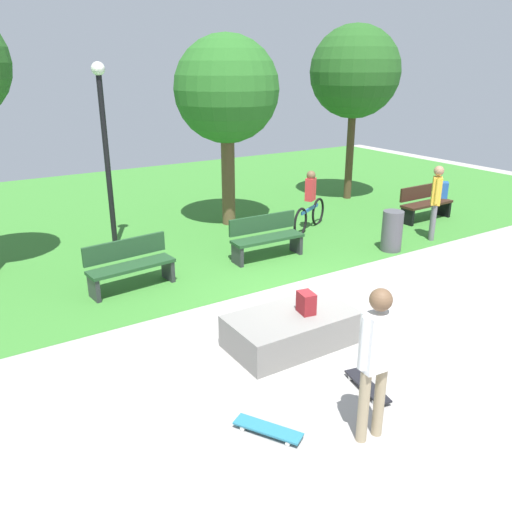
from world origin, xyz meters
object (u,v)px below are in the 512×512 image
object	(u,v)px
park_bench_near_lamppost	(130,264)
park_bench_far_left	(425,202)
tree_tall_oak	(227,91)
skateboard_by_ledge	(268,429)
tree_leaning_ash	(355,73)
park_bench_by_oak	(266,236)
cyclist_on_bicycle	(310,205)
skater_performing_trick	(376,353)
skateboard_spare	(367,386)
pedestrian_with_backpack	(437,196)
lamp_post	(105,138)
concrete_ledge	(291,329)
trash_bin	(392,231)
backpack_on_ledge	(306,303)

from	to	relation	value
park_bench_near_lamppost	park_bench_far_left	xyz separation A→B (m)	(8.17, 0.19, 0.00)
park_bench_far_left	tree_tall_oak	bearing A→B (deg)	151.74
park_bench_near_lamppost	skateboard_by_ledge	bearing A→B (deg)	-91.42
tree_leaning_ash	park_bench_by_oak	bearing A→B (deg)	-148.74
cyclist_on_bicycle	skater_performing_trick	bearing A→B (deg)	-122.99
skateboard_spare	park_bench_near_lamppost	distance (m)	4.96
skateboard_spare	pedestrian_with_backpack	bearing A→B (deg)	33.25
skater_performing_trick	pedestrian_with_backpack	size ratio (longest dim) A/B	1.03
tree_leaning_ash	cyclist_on_bicycle	size ratio (longest dim) A/B	3.08
tree_tall_oak	lamp_post	distance (m)	3.20
park_bench_far_left	cyclist_on_bicycle	distance (m)	3.27
skateboard_by_ledge	pedestrian_with_backpack	bearing A→B (deg)	27.35
concrete_ledge	tree_tall_oak	bearing A→B (deg)	68.71
skateboard_by_ledge	concrete_ledge	bearing A→B (deg)	46.73
pedestrian_with_backpack	cyclist_on_bicycle	distance (m)	2.98
park_bench_far_left	tree_leaning_ash	size ratio (longest dim) A/B	0.32
park_bench_far_left	lamp_post	world-z (taller)	lamp_post
park_bench_by_oak	pedestrian_with_backpack	size ratio (longest dim) A/B	0.92
park_bench_near_lamppost	park_bench_far_left	world-z (taller)	same
trash_bin	pedestrian_with_backpack	xyz separation A→B (m)	(1.43, 0.04, 0.60)
tree_leaning_ash	cyclist_on_bicycle	xyz separation A→B (m)	(-3.01, -1.96, -3.05)
skateboard_spare	park_bench_far_left	bearing A→B (deg)	36.10
backpack_on_ledge	cyclist_on_bicycle	bearing A→B (deg)	-29.03
lamp_post	cyclist_on_bicycle	size ratio (longest dim) A/B	2.44
trash_bin	cyclist_on_bicycle	size ratio (longest dim) A/B	0.56
tree_tall_oak	pedestrian_with_backpack	xyz separation A→B (m)	(3.45, -3.70, -2.26)
skateboard_by_ledge	park_bench_near_lamppost	world-z (taller)	park_bench_near_lamppost
pedestrian_with_backpack	park_bench_far_left	bearing A→B (deg)	47.64
backpack_on_ledge	cyclist_on_bicycle	world-z (taller)	cyclist_on_bicycle
concrete_ledge	backpack_on_ledge	distance (m)	0.46
concrete_ledge	tree_tall_oak	world-z (taller)	tree_tall_oak
lamp_post	park_bench_by_oak	bearing A→B (deg)	-45.12
park_bench_near_lamppost	park_bench_by_oak	world-z (taller)	same
skater_performing_trick	skateboard_by_ledge	xyz separation A→B (m)	(-0.92, 0.65, -1.00)
skateboard_by_ledge	park_bench_by_oak	size ratio (longest dim) A/B	0.49
skater_performing_trick	park_bench_far_left	xyz separation A→B (m)	(7.36, 5.58, -0.59)
park_bench_far_left	tree_leaning_ash	world-z (taller)	tree_leaning_ash
backpack_on_ledge	skater_performing_trick	xyz separation A→B (m)	(-0.69, -2.07, 0.42)
backpack_on_ledge	cyclist_on_bicycle	xyz separation A→B (m)	(3.54, 4.45, -0.02)
tree_tall_oak	cyclist_on_bicycle	world-z (taller)	tree_tall_oak
cyclist_on_bicycle	lamp_post	bearing A→B (deg)	162.85
concrete_ledge	park_bench_by_oak	size ratio (longest dim) A/B	1.15
skater_performing_trick	park_bench_by_oak	size ratio (longest dim) A/B	1.12
park_bench_far_left	trash_bin	distance (m)	2.86
pedestrian_with_backpack	backpack_on_ledge	bearing A→B (deg)	-157.65
trash_bin	backpack_on_ledge	bearing A→B (deg)	-151.46
park_bench_by_oak	cyclist_on_bicycle	bearing A→B (deg)	28.53
skateboard_spare	lamp_post	distance (m)	7.68
backpack_on_ledge	skater_performing_trick	bearing A→B (deg)	171.09
park_bench_by_oak	park_bench_far_left	world-z (taller)	same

